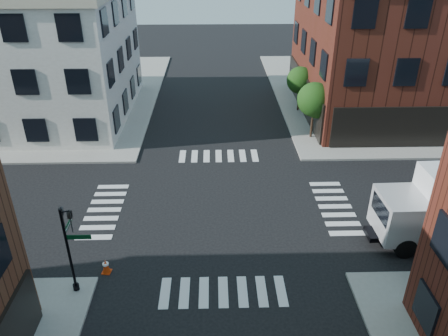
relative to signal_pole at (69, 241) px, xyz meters
name	(u,v)px	position (x,y,z in m)	size (l,w,h in m)	color
ground	(220,208)	(6.72, 6.68, -2.86)	(120.00, 120.00, 0.00)	black
sidewalk_ne	(418,92)	(27.72, 27.68, -2.78)	(30.00, 30.00, 0.15)	gray
sidewalk_nw	(10,96)	(-14.28, 27.68, -2.78)	(30.00, 30.00, 0.15)	gray
tree_near	(315,101)	(14.28, 16.65, 0.30)	(2.69, 2.69, 4.49)	black
tree_far	(301,82)	(14.28, 22.65, 0.02)	(2.43, 2.43, 4.07)	black
signal_pole	(69,241)	(0.00, 0.00, 0.00)	(1.29, 1.24, 4.60)	black
traffic_cone	(106,266)	(1.02, 1.18, -2.48)	(0.48, 0.48, 0.79)	red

